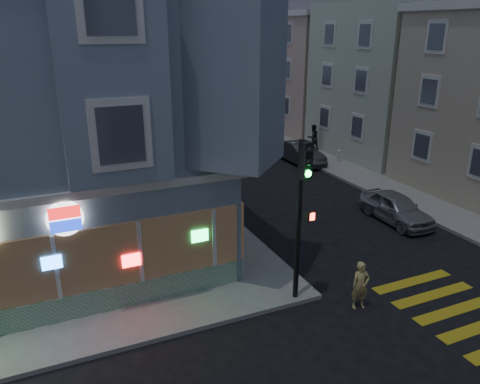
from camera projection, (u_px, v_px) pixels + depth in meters
ground at (268, 362)px, 12.40m from camera, size 120.00×120.00×0.00m
sidewalk_ne at (381, 127)px, 41.01m from camera, size 24.00×42.00×0.15m
row_house_b at (416, 73)px, 31.86m from camera, size 12.00×8.60×10.50m
row_house_c at (338, 73)px, 39.86m from camera, size 12.00×8.60×9.00m
row_house_d at (286, 58)px, 47.35m from camera, size 12.00×8.60×10.50m
utility_pole at (265, 76)px, 36.07m from camera, size 2.20×0.30×9.00m
street_tree_near at (236, 80)px, 41.60m from camera, size 3.00×3.00×5.30m
street_tree_far at (205, 72)px, 48.48m from camera, size 3.00×3.00×5.30m
running_child at (361, 285)px, 14.57m from camera, size 0.64×0.49×1.58m
pedestrian_a at (313, 137)px, 32.87m from camera, size 0.92×0.74×1.81m
pedestrian_b at (270, 130)px, 35.06m from camera, size 1.12×0.57×1.84m
parked_car_a at (396, 208)px, 21.16m from camera, size 1.70×3.95×1.33m
parked_car_b at (300, 153)px, 30.26m from camera, size 1.54×4.24×1.39m
parked_car_c at (227, 133)px, 35.78m from camera, size 2.17×5.02×1.44m
parked_car_d at (225, 120)px, 41.04m from camera, size 2.50×5.08×1.39m
traffic_signal at (303, 196)px, 13.88m from camera, size 0.65×0.58×5.19m
fire_hydrant at (339, 155)px, 30.30m from camera, size 0.44×0.26×0.77m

